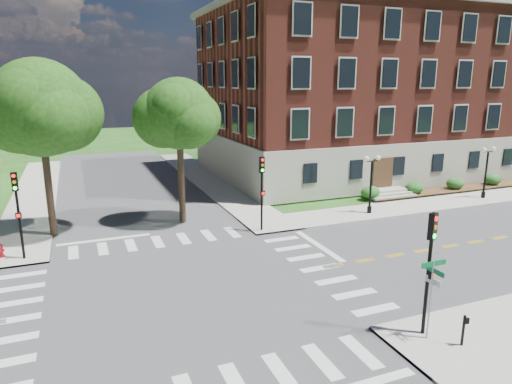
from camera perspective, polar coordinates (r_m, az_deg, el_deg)
name	(u,v)px	position (r m, az deg, el deg)	size (l,w,h in m)	color
ground	(185,291)	(22.03, -8.89, -12.15)	(160.00, 160.00, 0.00)	#244814
road_ew	(185,291)	(22.03, -8.90, -12.14)	(90.00, 12.00, 0.01)	#3D3D3F
road_ns	(185,291)	(22.03, -8.90, -12.13)	(12.00, 90.00, 0.01)	#3D3D3F
sidewalk_ne	(315,190)	(41.01, 7.37, 0.23)	(34.00, 34.00, 0.12)	#9E9B93
crosswalk_east	(320,268)	(24.43, 8.01, -9.43)	(2.20, 10.20, 0.02)	silver
stop_bar_east	(319,246)	(27.59, 7.83, -6.66)	(0.40, 5.50, 0.00)	silver
main_building	(359,93)	(50.08, 12.75, 12.02)	(30.60, 22.40, 16.50)	#A3A090
shrub_row	(454,191)	(44.44, 23.54, 0.16)	(18.00, 2.00, 1.30)	#1D551C
tree_c	(40,108)	(30.19, -25.39, 9.43)	(5.80, 5.80, 10.78)	black
tree_d	(179,114)	(30.62, -9.64, 9.55)	(4.68, 4.68, 9.69)	black
traffic_signal_se	(430,258)	(18.15, 20.92, -7.76)	(0.38, 0.45, 4.80)	black
traffic_signal_ne	(262,184)	(28.93, 0.73, 1.02)	(0.32, 0.35, 4.80)	black
traffic_signal_nw	(17,204)	(27.28, -27.67, -1.37)	(0.35, 0.39, 4.80)	black
twin_lamp_west	(371,181)	(33.99, 14.18, 1.37)	(1.36, 0.36, 4.23)	black
twin_lamp_east	(486,169)	(41.79, 26.83, 2.56)	(1.36, 0.36, 4.23)	black
street_sign_pole	(432,284)	(18.19, 21.14, -10.73)	(1.10, 1.10, 3.10)	gray
push_button_post	(464,329)	(18.85, 24.55, -15.30)	(0.14, 0.21, 1.20)	black
fire_hydrant	(1,251)	(28.86, -29.27, -6.46)	(0.35, 0.35, 0.75)	maroon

